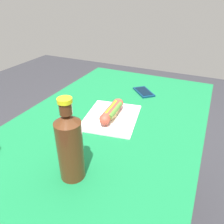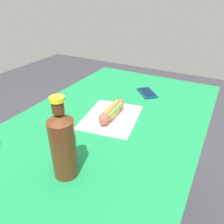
# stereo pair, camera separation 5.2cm
# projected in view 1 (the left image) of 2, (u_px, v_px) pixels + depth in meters

# --- Properties ---
(ground_plane) EXTENTS (6.00, 6.00, 0.00)m
(ground_plane) POSITION_uv_depth(u_px,v_px,m) (113.00, 224.00, 1.36)
(ground_plane) COLOR #2D2D33
(ground_plane) RESTS_ON ground
(dining_table) EXTENTS (1.18, 0.77, 0.77)m
(dining_table) POSITION_uv_depth(u_px,v_px,m) (113.00, 143.00, 1.06)
(dining_table) COLOR brown
(dining_table) RESTS_ON ground
(paper_wrapper) EXTENTS (0.31, 0.26, 0.01)m
(paper_wrapper) POSITION_uv_depth(u_px,v_px,m) (112.00, 117.00, 0.97)
(paper_wrapper) COLOR silver
(paper_wrapper) RESTS_ON dining_table
(hot_dog) EXTENTS (0.20, 0.06, 0.05)m
(hot_dog) POSITION_uv_depth(u_px,v_px,m) (112.00, 111.00, 0.95)
(hot_dog) COLOR tan
(hot_dog) RESTS_ON paper_wrapper
(cell_phone) EXTENTS (0.15, 0.14, 0.01)m
(cell_phone) POSITION_uv_depth(u_px,v_px,m) (144.00, 92.00, 1.20)
(cell_phone) COLOR #0A2D4C
(cell_phone) RESTS_ON dining_table
(soda_bottle) EXTENTS (0.08, 0.08, 0.26)m
(soda_bottle) POSITION_uv_depth(u_px,v_px,m) (70.00, 145.00, 0.62)
(soda_bottle) COLOR #4C2814
(soda_bottle) RESTS_ON dining_table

